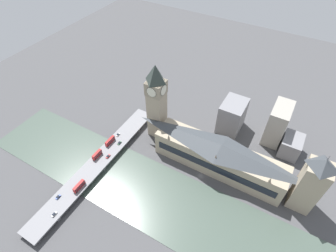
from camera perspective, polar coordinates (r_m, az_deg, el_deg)
name	(u,v)px	position (r m, az deg, el deg)	size (l,w,h in m)	color
ground_plane	(201,176)	(222.46, 7.15, -10.71)	(600.00, 600.00, 0.00)	#4C4C4F
river_water	(181,210)	(205.73, 2.93, -17.72)	(57.17, 360.00, 0.30)	#47564C
parliament_hall	(219,157)	(217.87, 11.01, -6.59)	(23.27, 108.00, 29.42)	tan
clock_tower	(157,100)	(224.24, -2.52, 5.69)	(14.73, 14.73, 74.76)	tan
victoria_tower	(310,184)	(209.80, 28.60, -10.95)	(15.98, 15.98, 57.44)	tan
road_bridge	(98,163)	(230.53, -15.06, -7.80)	(146.35, 16.95, 5.48)	slate
double_decker_bus_lead	(97,154)	(231.53, -15.20, -6.00)	(10.14, 2.55, 5.03)	red
double_decker_bus_mid	(110,141)	(239.20, -12.52, -3.17)	(11.26, 2.46, 4.84)	red
double_decker_bus_rear	(79,186)	(217.10, -18.81, -12.25)	(11.03, 2.66, 4.82)	red
car_northbound_lead	(58,197)	(219.68, -22.80, -14.04)	(4.17, 1.92, 1.37)	navy
car_northbound_mid	(108,156)	(230.69, -12.93, -6.46)	(4.46, 1.94, 1.33)	maroon
car_northbound_tail	(118,135)	(245.64, -10.83, -1.86)	(4.24, 1.89, 1.34)	silver
car_southbound_lead	(54,214)	(213.26, -23.54, -17.20)	(4.37, 1.76, 1.46)	silver
car_southbound_mid	(119,143)	(238.53, -10.54, -3.63)	(4.12, 1.91, 1.45)	#2D5638
city_block_west	(232,116)	(252.55, 13.75, 2.13)	(27.54, 20.37, 30.95)	gray
city_block_center	(291,146)	(253.01, 25.18, -3.87)	(21.71, 16.14, 17.59)	gray
city_block_east	(277,123)	(253.64, 22.69, 0.54)	(28.89, 15.36, 37.00)	#A39E93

